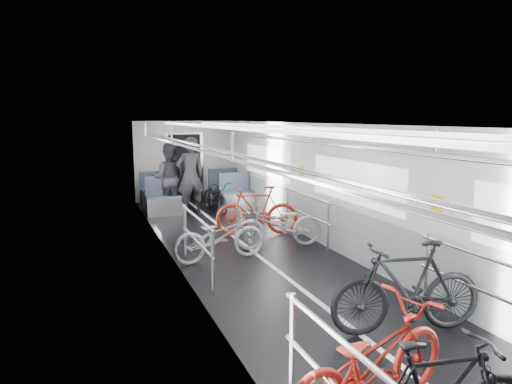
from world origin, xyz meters
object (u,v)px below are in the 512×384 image
at_px(bike_left_near, 371,362).
at_px(bike_aisle, 215,197).
at_px(bike_left_far, 220,236).
at_px(person_standing, 190,176).
at_px(bike_right_near, 407,288).
at_px(bike_right_mid, 279,224).
at_px(bike_right_far, 257,211).
at_px(person_seated, 169,178).

height_order(bike_left_near, bike_aisle, bike_left_near).
height_order(bike_left_far, person_standing, person_standing).
height_order(bike_right_near, bike_right_mid, bike_right_near).
bearing_deg(bike_left_far, bike_left_near, 174.80).
bearing_deg(bike_right_near, bike_aisle, -166.63).
distance_m(bike_right_mid, person_standing, 3.79).
bearing_deg(bike_left_near, bike_aisle, -21.08).
distance_m(bike_left_far, bike_aisle, 4.13).
xyz_separation_m(bike_left_near, bike_right_near, (1.28, 1.13, 0.07)).
bearing_deg(bike_right_mid, bike_aisle, -171.44).
bearing_deg(bike_right_near, bike_right_far, -168.15).
xyz_separation_m(bike_left_far, bike_aisle, (1.07, 3.99, -0.03)).
bearing_deg(bike_right_mid, bike_left_near, -10.23).
bearing_deg(person_standing, bike_left_near, 76.22).
height_order(bike_right_near, bike_right_far, bike_right_near).
relative_size(bike_left_far, bike_right_near, 0.91).
bearing_deg(person_standing, bike_right_far, 97.60).
bearing_deg(person_standing, bike_right_near, 85.66).
bearing_deg(bike_right_mid, bike_left_far, -70.19).
distance_m(bike_left_far, bike_right_far, 1.90).
bearing_deg(bike_aisle, bike_left_far, -110.86).
bearing_deg(bike_right_far, bike_left_far, -25.34).
relative_size(bike_left_near, bike_aisle, 1.17).
distance_m(bike_right_far, person_standing, 2.75).
height_order(bike_left_far, bike_aisle, bike_left_far).
bearing_deg(bike_aisle, person_seated, 155.58).
distance_m(bike_right_near, bike_aisle, 7.43).
distance_m(bike_aisle, person_standing, 0.89).
bearing_deg(bike_left_far, person_seated, -3.68).
bearing_deg(person_seated, bike_right_mid, 124.97).
bearing_deg(bike_left_far, bike_right_mid, -79.94).
xyz_separation_m(bike_right_near, person_standing, (-0.86, 7.42, 0.45)).
bearing_deg(bike_left_near, person_seated, -13.41).
xyz_separation_m(bike_right_mid, person_seated, (-1.38, 4.03, 0.46)).
xyz_separation_m(bike_right_far, bike_aisle, (-0.19, 2.57, -0.11)).
xyz_separation_m(bike_left_near, bike_right_mid, (1.33, 4.91, -0.03)).
height_order(person_standing, person_seated, person_standing).
bearing_deg(bike_left_far, person_standing, -10.52).
xyz_separation_m(bike_right_near, bike_aisle, (-0.19, 7.42, -0.14)).
relative_size(bike_left_far, bike_aisle, 1.06).
bearing_deg(bike_left_near, bike_left_far, -14.15).
height_order(bike_left_far, bike_right_near, bike_right_near).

